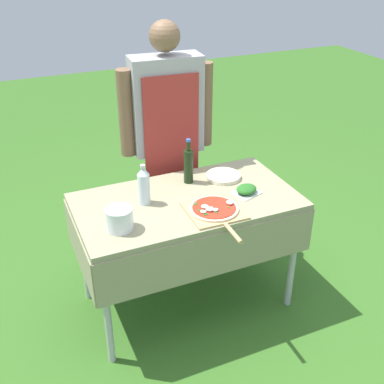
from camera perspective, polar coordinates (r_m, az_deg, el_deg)
ground_plane at (r=3.33m, az=-0.57°, el=-12.66°), size 12.00×12.00×0.00m
prep_table at (r=2.91m, az=-0.63°, el=-2.37°), size 1.34×0.73×0.79m
person_cook at (r=3.28m, az=-2.96°, el=7.53°), size 0.64×0.24×1.72m
pizza_on_peel at (r=2.73m, az=2.70°, el=-2.16°), size 0.32×0.50×0.06m
oil_bottle at (r=3.01m, az=-0.42°, el=3.18°), size 0.06×0.06×0.29m
water_bottle at (r=2.79m, az=-5.74°, el=0.78°), size 0.07×0.07×0.25m
herb_container at (r=2.93m, az=6.46°, el=0.27°), size 0.19×0.17×0.05m
mixing_tub at (r=2.59m, az=-8.60°, el=-3.18°), size 0.15×0.15×0.12m
plate_stack at (r=3.11m, az=3.73°, el=1.88°), size 0.23×0.23×0.02m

